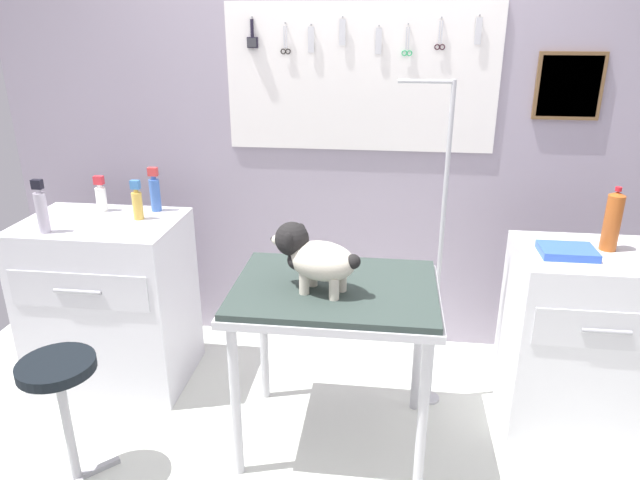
% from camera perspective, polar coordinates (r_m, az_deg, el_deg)
% --- Properties ---
extents(rear_wall_panel, '(4.00, 0.11, 2.30)m').
position_cam_1_polar(rear_wall_panel, '(3.32, 2.69, 8.51)').
color(rear_wall_panel, '#998E9F').
rests_on(rear_wall_panel, ground).
extents(grooming_table, '(0.90, 0.68, 0.81)m').
position_cam_1_polar(grooming_table, '(2.53, 1.48, -6.26)').
color(grooming_table, '#B7B7BC').
rests_on(grooming_table, ground).
extents(grooming_arm, '(0.30, 0.11, 1.64)m').
position_cam_1_polar(grooming_arm, '(2.84, 11.56, -2.57)').
color(grooming_arm, '#B7B7BC').
rests_on(grooming_arm, ground).
extents(dog, '(0.39, 0.26, 0.29)m').
position_cam_1_polar(dog, '(2.39, -0.67, -1.64)').
color(dog, beige).
rests_on(dog, grooming_table).
extents(counter_left, '(0.80, 0.58, 0.92)m').
position_cam_1_polar(counter_left, '(3.31, -20.03, -5.78)').
color(counter_left, silver).
rests_on(counter_left, ground).
extents(cabinet_right, '(0.68, 0.54, 0.90)m').
position_cam_1_polar(cabinet_right, '(3.07, 24.40, -8.93)').
color(cabinet_right, silver).
rests_on(cabinet_right, ground).
extents(stool, '(0.31, 0.31, 0.60)m').
position_cam_1_polar(stool, '(2.64, -24.36, -13.15)').
color(stool, '#9E9EA3').
rests_on(stool, ground).
extents(shampoo_bottle, '(0.05, 0.05, 0.26)m').
position_cam_1_polar(shampoo_bottle, '(3.05, -25.88, 2.72)').
color(shampoo_bottle, '#B4ACBB').
rests_on(shampoo_bottle, counter_left).
extents(spray_bottle_short, '(0.05, 0.05, 0.19)m').
position_cam_1_polar(spray_bottle_short, '(3.29, -20.90, 4.07)').
color(spray_bottle_short, white).
rests_on(spray_bottle_short, counter_left).
extents(spray_bottle_tall, '(0.05, 0.05, 0.21)m').
position_cam_1_polar(spray_bottle_tall, '(3.08, -17.67, 3.53)').
color(spray_bottle_tall, gold).
rests_on(spray_bottle_tall, counter_left).
extents(conditioner_bottle, '(0.05, 0.05, 0.24)m').
position_cam_1_polar(conditioner_bottle, '(3.19, -16.06, 4.57)').
color(conditioner_bottle, '#3C66BA').
rests_on(conditioner_bottle, counter_left).
extents(soda_bottle, '(0.07, 0.07, 0.30)m').
position_cam_1_polar(soda_bottle, '(2.90, 27.02, 1.70)').
color(soda_bottle, '#B2521D').
rests_on(soda_bottle, cabinet_right).
extents(supply_tray, '(0.24, 0.18, 0.04)m').
position_cam_1_polar(supply_tray, '(2.80, 23.32, -1.03)').
color(supply_tray, blue).
rests_on(supply_tray, cabinet_right).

